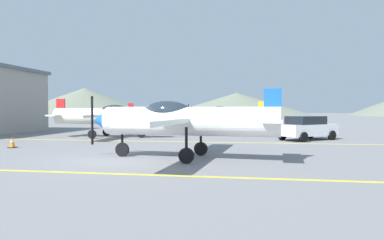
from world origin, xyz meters
name	(u,v)px	position (x,y,z in m)	size (l,w,h in m)	color
ground_plane	(114,158)	(0.00, 0.00, 0.00)	(400.00, 400.00, 0.00)	slate
apron_line_near	(73,173)	(0.00, -3.47, 0.01)	(80.00, 0.16, 0.01)	yellow
apron_line_far	(159,141)	(0.00, 7.57, 0.01)	(80.00, 0.16, 0.01)	yellow
airplane_near	(182,120)	(2.90, 0.18, 1.62)	(8.40, 9.65, 2.88)	white
airplane_mid	(106,115)	(-4.75, 10.14, 1.62)	(8.32, 9.60, 2.88)	silver
airplane_far	(226,114)	(3.43, 21.30, 1.62)	(8.44, 9.59, 2.88)	silver
airplane_back	(159,113)	(-5.61, 28.94, 1.62)	(8.42, 9.64, 2.88)	silver
car_sedan	(307,128)	(9.59, 10.19, 0.84)	(4.43, 4.17, 1.62)	white
traffic_cone_front	(12,142)	(-6.90, 2.74, 0.29)	(0.36, 0.36, 0.59)	black
hill_left	(84,101)	(-74.77, 145.40, 6.42)	(66.72, 66.72, 12.83)	slate
hill_centerleft	(237,103)	(0.70, 144.66, 4.89)	(64.90, 64.90, 9.78)	slate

